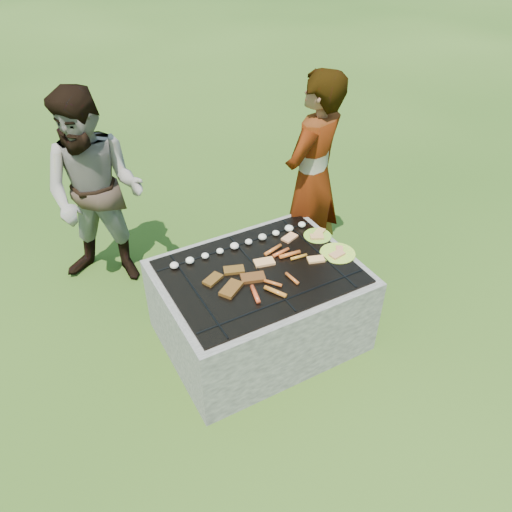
{
  "coord_description": "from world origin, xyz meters",
  "views": [
    {
      "loc": [
        -1.25,
        -2.2,
        2.67
      ],
      "look_at": [
        0.0,
        0.05,
        0.7
      ],
      "focal_mm": 35.0,
      "sensor_mm": 36.0,
      "label": 1
    }
  ],
  "objects_px": {
    "plate_near": "(338,254)",
    "bystander": "(96,193)",
    "plate_far": "(318,236)",
    "fire_pit": "(259,308)",
    "cook": "(312,179)"
  },
  "relations": [
    {
      "from": "plate_near",
      "to": "plate_far",
      "type": "bearing_deg",
      "value": 89.55
    },
    {
      "from": "plate_near",
      "to": "bystander",
      "type": "height_order",
      "value": "bystander"
    },
    {
      "from": "cook",
      "to": "bystander",
      "type": "height_order",
      "value": "cook"
    },
    {
      "from": "plate_near",
      "to": "cook",
      "type": "xyz_separation_m",
      "value": [
        0.21,
        0.64,
        0.22
      ]
    },
    {
      "from": "bystander",
      "to": "plate_near",
      "type": "bearing_deg",
      "value": -10.0
    },
    {
      "from": "fire_pit",
      "to": "plate_far",
      "type": "bearing_deg",
      "value": 14.79
    },
    {
      "from": "plate_near",
      "to": "cook",
      "type": "relative_size",
      "value": 0.16
    },
    {
      "from": "fire_pit",
      "to": "cook",
      "type": "height_order",
      "value": "cook"
    },
    {
      "from": "plate_near",
      "to": "cook",
      "type": "height_order",
      "value": "cook"
    },
    {
      "from": "cook",
      "to": "plate_far",
      "type": "bearing_deg",
      "value": 38.38
    },
    {
      "from": "plate_near",
      "to": "bystander",
      "type": "distance_m",
      "value": 1.83
    },
    {
      "from": "plate_far",
      "to": "bystander",
      "type": "xyz_separation_m",
      "value": [
        -1.29,
        1.05,
        0.18
      ]
    },
    {
      "from": "fire_pit",
      "to": "plate_near",
      "type": "relative_size",
      "value": 4.81
    },
    {
      "from": "plate_far",
      "to": "cook",
      "type": "bearing_deg",
      "value": 62.59
    },
    {
      "from": "plate_far",
      "to": "cook",
      "type": "relative_size",
      "value": 0.12
    }
  ]
}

